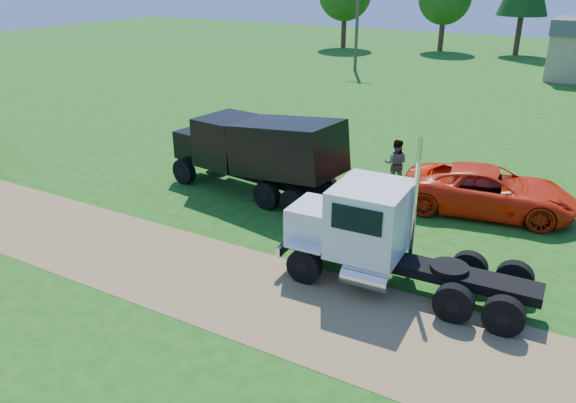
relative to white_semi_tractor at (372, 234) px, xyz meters
The scene contains 6 objects.
ground 2.79m from the white_semi_tractor, 108.47° to the right, with size 140.00×140.00×0.00m, color #1D4D10.
dirt_track 2.79m from the white_semi_tractor, 108.47° to the right, with size 120.00×4.20×0.01m, color olive.
white_semi_tractor is the anchor object (origin of this frame).
black_dump_truck 7.59m from the white_semi_tractor, 147.36° to the left, with size 7.83×3.21×3.33m.
orange_pickup 7.01m from the white_semi_tractor, 74.22° to the left, with size 2.82×6.11×1.70m, color red.
spectator_b 7.76m from the white_semi_tractor, 104.71° to the left, with size 0.98×0.76×2.01m, color #999999.
Camera 1 is at (5.77, -11.20, 8.39)m, focal length 35.00 mm.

